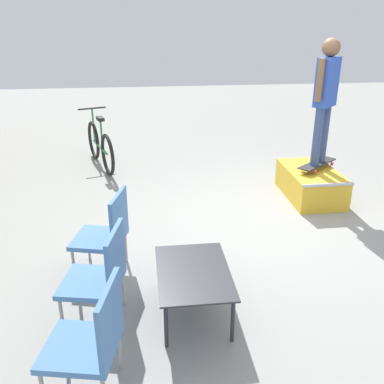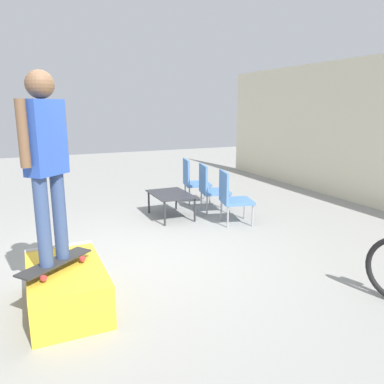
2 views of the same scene
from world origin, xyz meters
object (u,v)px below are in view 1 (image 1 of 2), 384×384
object	(u,v)px
person_skater	(326,92)
patio_chair_left	(93,337)
patio_chair_center	(101,273)
patio_chair_right	(107,231)
skateboard_on_ramp	(317,164)
skate_ramp_box	(311,183)
coffee_table	(193,275)
bicycle	(100,146)

from	to	relation	value
person_skater	patio_chair_left	world-z (taller)	person_skater
patio_chair_center	patio_chair_right	size ratio (longest dim) A/B	1.00
skateboard_on_ramp	person_skater	bearing A→B (deg)	-64.66
skate_ramp_box	coffee_table	bearing A→B (deg)	140.10
patio_chair_center	patio_chair_right	world-z (taller)	same
patio_chair_right	skateboard_on_ramp	bearing A→B (deg)	134.85
skateboard_on_ramp	coffee_table	size ratio (longest dim) A/B	0.77
person_skater	patio_chair_center	world-z (taller)	person_skater
person_skater	skate_ramp_box	bearing A→B (deg)	163.33
skateboard_on_ramp	coffee_table	xyz separation A→B (m)	(-2.59, 2.22, -0.11)
skateboard_on_ramp	bicycle	world-z (taller)	bicycle
patio_chair_right	bicycle	bearing A→B (deg)	-159.91
skate_ramp_box	skateboard_on_ramp	xyz separation A→B (m)	(0.04, -0.09, 0.30)
patio_chair_left	patio_chair_right	distance (m)	1.63
skate_ramp_box	person_skater	size ratio (longest dim) A/B	0.70
skate_ramp_box	patio_chair_left	bearing A→B (deg)	138.84
patio_chair_left	bicycle	xyz separation A→B (m)	(5.24, 0.37, -0.11)
skateboard_on_ramp	patio_chair_left	distance (m)	4.59
skate_ramp_box	coffee_table	size ratio (longest dim) A/B	1.28
patio_chair_right	coffee_table	bearing A→B (deg)	60.61
patio_chair_left	skate_ramp_box	bearing A→B (deg)	150.71
skateboard_on_ramp	patio_chair_right	bearing A→B (deg)	172.46
person_skater	patio_chair_left	distance (m)	4.72
coffee_table	patio_chair_right	world-z (taller)	patio_chair_right
person_skater	coffee_table	bearing A→B (deg)	-173.70
skate_ramp_box	bicycle	distance (m)	3.81
skate_ramp_box	patio_chair_right	size ratio (longest dim) A/B	1.35
patio_chair_center	bicycle	distance (m)	4.44
skate_ramp_box	patio_chair_left	distance (m)	4.50
skateboard_on_ramp	patio_chair_right	distance (m)	3.54
skate_ramp_box	patio_chair_right	distance (m)	3.45
coffee_table	skate_ramp_box	bearing A→B (deg)	-39.90
skateboard_on_ramp	person_skater	xyz separation A→B (m)	(-0.00, -0.00, 1.08)
skate_ramp_box	person_skater	world-z (taller)	person_skater
patio_chair_right	bicycle	size ratio (longest dim) A/B	0.55
coffee_table	patio_chair_left	world-z (taller)	patio_chair_left
person_skater	bicycle	xyz separation A→B (m)	(1.81, 3.41, -1.22)
person_skater	patio_chair_right	size ratio (longest dim) A/B	1.93
coffee_table	patio_chair_right	distance (m)	1.15
person_skater	coffee_table	xyz separation A→B (m)	(-2.59, 2.22, -1.20)
skateboard_on_ramp	person_skater	world-z (taller)	person_skater
skate_ramp_box	patio_chair_left	world-z (taller)	patio_chair_left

